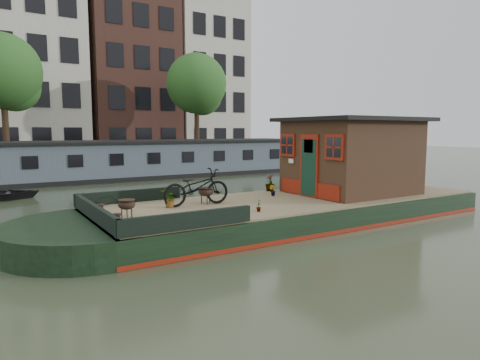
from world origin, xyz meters
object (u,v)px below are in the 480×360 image
brazier_front (127,209)px  brazier_rear (206,195)px  potted_plant_a (259,204)px  cabin (351,155)px  bicycle (196,187)px

brazier_front → brazier_rear: 2.61m
potted_plant_a → brazier_rear: (-0.57, 1.75, 0.04)m
cabin → brazier_rear: (-4.96, 0.60, -1.00)m
brazier_rear → brazier_front: bearing=-161.7°
bicycle → brazier_rear: (0.35, 0.10, -0.27)m
bicycle → cabin: bearing=-92.9°
bicycle → brazier_front: 2.26m
bicycle → brazier_front: size_ratio=4.26×
potted_plant_a → brazier_rear: bearing=108.1°
bicycle → potted_plant_a: bearing=-148.4°
cabin → bicycle: size_ratio=2.13×
potted_plant_a → brazier_rear: brazier_rear is taller
cabin → brazier_rear: bearing=173.2°
potted_plant_a → brazier_rear: size_ratio=0.82×
cabin → potted_plant_a: bearing=-165.3°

